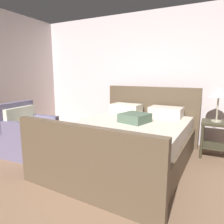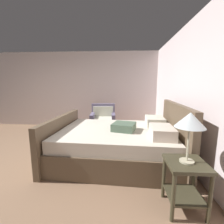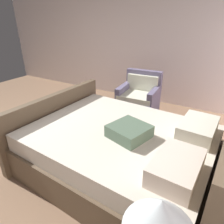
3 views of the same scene
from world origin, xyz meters
name	(u,v)px [view 3 (image 3 of 3)]	position (x,y,z in m)	size (l,w,h in m)	color
ground_plane	(11,141)	(0.00, 0.00, -0.01)	(5.82, 6.43, 0.02)	#88674D
wall_side_left	(105,41)	(-2.97, 0.00, 1.31)	(0.12, 6.55, 2.62)	silver
bed	(122,150)	(-0.29, 1.93, 0.35)	(1.98, 2.46, 1.13)	brown
table_lamp_right	(160,217)	(0.95, 2.75, 1.08)	(0.33, 0.33, 0.58)	#B7B293
armchair	(139,100)	(-1.93, 1.44, 0.35)	(0.78, 0.77, 0.90)	slate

